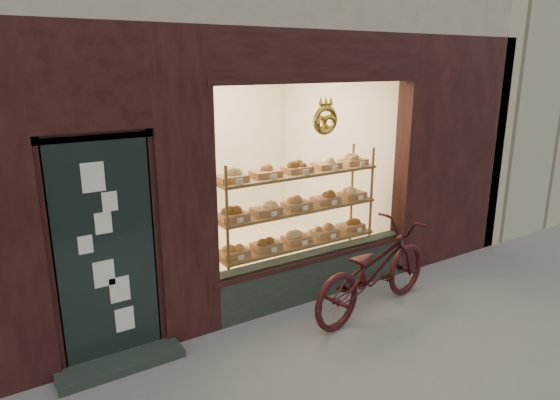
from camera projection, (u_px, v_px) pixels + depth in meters
display_shelf at (297, 218)px, 6.26m from camera, size 2.20×0.45×1.70m
bicycle at (374, 270)px, 5.63m from camera, size 2.01×0.99×1.01m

